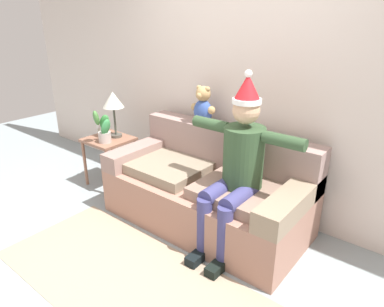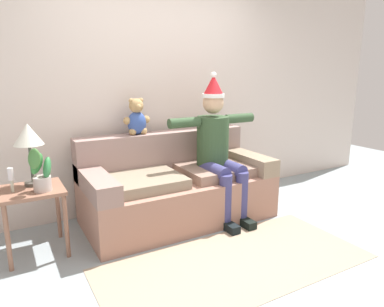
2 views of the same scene
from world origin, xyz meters
TOP-DOWN VIEW (x-y plane):
  - ground_plane at (0.00, 0.00)m, footprint 10.00×10.00m
  - back_wall at (0.00, 1.55)m, footprint 7.00×0.10m
  - couch at (0.00, 1.01)m, footprint 1.92×0.94m
  - person_seated at (0.40, 0.84)m, footprint 1.02×0.77m
  - teddy_bear at (-0.30, 1.30)m, footprint 0.29×0.17m
  - side_table at (-1.39, 0.92)m, footprint 0.49×0.47m
  - table_lamp at (-1.36, 1.02)m, footprint 0.24×0.24m
  - potted_plant at (-1.31, 0.81)m, footprint 0.21×0.22m
  - candle_tall at (-1.53, 0.90)m, footprint 0.04×0.04m
  - area_rug at (0.00, -0.07)m, footprint 2.23×1.02m

SIDE VIEW (x-z plane):
  - ground_plane at x=0.00m, z-range 0.00..0.00m
  - area_rug at x=0.00m, z-range 0.00..0.01m
  - couch at x=0.00m, z-range -0.10..0.79m
  - side_table at x=-1.39m, z-range 0.19..0.77m
  - candle_tall at x=-1.53m, z-range 0.61..0.81m
  - potted_plant at x=-1.31m, z-range 0.55..0.94m
  - person_seated at x=0.40m, z-range 0.01..1.54m
  - table_lamp at x=-1.36m, z-range 0.73..1.26m
  - teddy_bear at x=-0.30m, z-range 0.87..1.25m
  - back_wall at x=0.00m, z-range 0.00..2.70m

